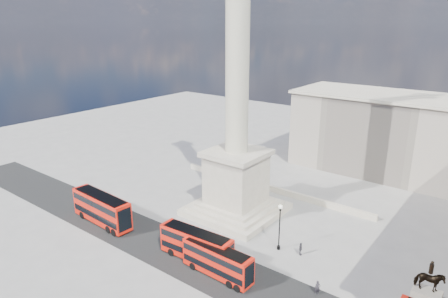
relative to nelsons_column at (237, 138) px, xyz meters
name	(u,v)px	position (x,y,z in m)	size (l,w,h in m)	color
ground	(217,223)	(0.00, -5.00, -12.92)	(180.00, 180.00, 0.00)	gray
asphalt_road	(200,263)	(5.00, -15.00, -12.91)	(120.00, 9.00, 0.01)	black
nelsons_column	(237,138)	(0.00, 0.00, 0.00)	(14.00, 14.00, 49.85)	#B7AD98
balustrade_wall	(270,188)	(0.00, 11.00, -12.37)	(40.00, 0.60, 1.10)	#BEB39D
building_northeast	(420,139)	(20.00, 35.00, -4.59)	(51.00, 17.00, 16.60)	beige
red_bus_a	(102,209)	(-14.31, -16.14, -10.38)	(12.06, 3.32, 4.84)	red
red_bus_b	(197,245)	(4.31, -14.82, -10.66)	(10.72, 3.08, 4.30)	red
red_bus_c	(218,261)	(8.62, -15.75, -10.83)	(9.86, 2.51, 3.98)	red
victorian_lamp	(280,224)	(11.62, -5.78, -8.86)	(0.59, 0.59, 6.88)	black
pedestrian_walking	(318,288)	(20.16, -11.50, -12.02)	(0.65, 0.43, 1.79)	#272329
pedestrian_crossing	(301,249)	(14.69, -5.18, -11.99)	(1.08, 0.45, 1.84)	#272329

